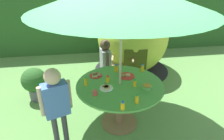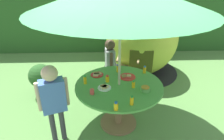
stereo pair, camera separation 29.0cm
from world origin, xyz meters
name	(u,v)px [view 2 (the right image)]	position (x,y,z in m)	size (l,w,h in m)	color
ground_plane	(118,123)	(0.00, 0.00, -0.01)	(10.00, 10.00, 0.02)	#548442
hedge_backdrop	(111,15)	(0.00, 3.56, 1.06)	(9.00, 0.70, 2.11)	#285623
garden_table	(119,94)	(0.00, 0.00, 0.56)	(1.30, 1.30, 0.73)	brown
wooden_chair	(129,61)	(0.29, 1.21, 0.57)	(0.54, 0.51, 1.04)	tan
dome_tent	(142,37)	(0.66, 1.91, 0.86)	(2.13, 2.13, 1.73)	#B2C63F
potted_plant	(41,78)	(-1.46, 0.91, 0.38)	(0.46, 0.46, 0.65)	#595960
child_in_grey_shirt	(110,60)	(-0.11, 0.93, 0.72)	(0.19, 0.39, 1.13)	navy
child_in_blue_shirt	(53,96)	(-0.89, -0.31, 0.77)	(0.39, 0.27, 1.20)	#3F3F47
snack_bowl	(145,88)	(0.35, -0.18, 0.77)	(0.14, 0.14, 0.07)	#66B259
plate_near_right	(104,87)	(-0.22, -0.09, 0.75)	(0.19, 0.19, 0.03)	white
plate_center_front	(97,74)	(-0.34, 0.31, 0.75)	(0.20, 0.20, 0.03)	red
plate_center_back	(127,77)	(0.15, 0.22, 0.74)	(0.25, 0.25, 0.03)	red
juice_bottle_near_left	(118,68)	(0.01, 0.41, 0.79)	(0.06, 0.06, 0.13)	yellow
juice_bottle_far_left	(85,80)	(-0.50, 0.04, 0.79)	(0.05, 0.05, 0.13)	yellow
juice_bottle_far_right	(133,84)	(0.20, -0.09, 0.78)	(0.05, 0.05, 0.11)	yellow
juice_bottle_mid_left	(132,101)	(0.12, -0.50, 0.79)	(0.05, 0.05, 0.13)	yellow
juice_bottle_mid_right	(145,70)	(0.44, 0.36, 0.79)	(0.05, 0.05, 0.12)	yellow
juice_bottle_front_edge	(116,106)	(-0.08, -0.59, 0.79)	(0.05, 0.05, 0.11)	yellow
juice_bottle_back_edge	(107,79)	(-0.17, 0.09, 0.78)	(0.05, 0.05, 0.11)	yellow
cup_near	(92,92)	(-0.38, -0.24, 0.77)	(0.06, 0.06, 0.07)	#E04C47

